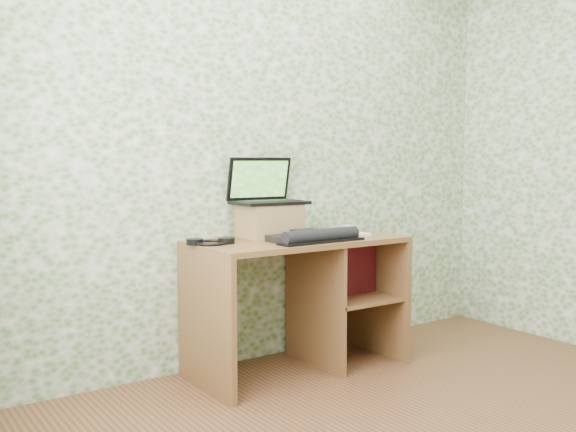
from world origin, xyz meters
TOP-DOWN VIEW (x-y plane):
  - wall_back at (0.00, 1.75)m, footprint 3.50×0.00m
  - wall_left at (-1.75, 0.00)m, footprint 0.00×3.50m
  - desk at (0.08, 1.47)m, footprint 1.20×0.60m
  - riser at (-0.10, 1.58)m, footprint 0.33×0.28m
  - laptop at (-0.10, 1.63)m, footprint 0.41×0.30m
  - keyboard at (0.01, 1.30)m, footprint 0.53×0.28m
  - headphones at (-0.52, 1.50)m, footprint 0.25×0.24m
  - notepad at (0.33, 1.45)m, footprint 0.23×0.31m
  - mouse at (0.34, 1.42)m, footprint 0.09×0.12m
  - pen at (0.36, 1.53)m, footprint 0.06×0.14m
  - red_box at (0.42, 1.44)m, footprint 0.28×0.10m

SIDE VIEW (x-z plane):
  - desk at x=0.08m, z-range 0.11..0.86m
  - red_box at x=0.42m, z-range 0.39..0.72m
  - notepad at x=0.33m, z-range 0.75..0.76m
  - headphones at x=-0.52m, z-range 0.75..0.78m
  - pen at x=0.36m, z-range 0.76..0.77m
  - keyboard at x=0.01m, z-range 0.74..0.81m
  - mouse at x=0.34m, z-range 0.76..0.80m
  - riser at x=-0.10m, z-range 0.75..0.94m
  - laptop at x=-0.10m, z-range 0.87..1.14m
  - wall_back at x=0.00m, z-range -0.45..3.05m
  - wall_left at x=-1.75m, z-range -0.45..3.05m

